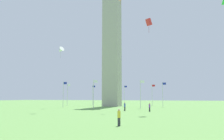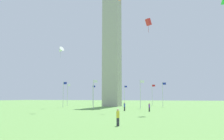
{
  "view_description": "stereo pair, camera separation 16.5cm",
  "coord_description": "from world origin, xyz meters",
  "px_view_note": "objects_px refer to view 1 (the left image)",
  "views": [
    {
      "loc": [
        22.01,
        -70.65,
        2.9
      ],
      "look_at": [
        0.0,
        0.0,
        11.42
      ],
      "focal_mm": 37.63,
      "sensor_mm": 36.0,
      "label": 1
    },
    {
      "loc": [
        22.16,
        -70.6,
        2.9
      ],
      "look_at": [
        0.0,
        0.0,
        11.42
      ],
      "focal_mm": 37.63,
      "sensor_mm": 36.0,
      "label": 2
    }
  ],
  "objects_px": {
    "flagpole_w": "(94,93)",
    "kite_white_delta": "(61,50)",
    "flagpole_nw": "(141,93)",
    "flagpole_s": "(68,94)",
    "person_blue_shirt": "(125,107)",
    "flagpole_n": "(163,93)",
    "kite_orange_diamond": "(121,0)",
    "obelisk_monument": "(112,35)",
    "kite_red_box": "(149,22)",
    "person_yellow_shirt": "(119,117)",
    "person_purple_shirt": "(150,107)",
    "flagpole_sw": "(63,93)",
    "flagpole_se": "(93,94)",
    "flagpole_ne": "(152,94)",
    "flagpole_e": "(124,94)"
  },
  "relations": [
    {
      "from": "flagpole_sw",
      "to": "kite_white_delta",
      "type": "height_order",
      "value": "kite_white_delta"
    },
    {
      "from": "kite_orange_diamond",
      "to": "flagpole_nw",
      "type": "bearing_deg",
      "value": 76.26
    },
    {
      "from": "flagpole_n",
      "to": "kite_orange_diamond",
      "type": "height_order",
      "value": "kite_orange_diamond"
    },
    {
      "from": "flagpole_n",
      "to": "flagpole_w",
      "type": "xyz_separation_m",
      "value": [
        -15.63,
        -15.63,
        0.0
      ]
    },
    {
      "from": "kite_white_delta",
      "to": "flagpole_w",
      "type": "bearing_deg",
      "value": -12.37
    },
    {
      "from": "flagpole_nw",
      "to": "kite_white_delta",
      "type": "xyz_separation_m",
      "value": [
        -22.1,
        -2.15,
        11.95
      ]
    },
    {
      "from": "kite_red_box",
      "to": "kite_white_delta",
      "type": "xyz_separation_m",
      "value": [
        -26.92,
        14.87,
        -0.84
      ]
    },
    {
      "from": "flagpole_ne",
      "to": "person_purple_shirt",
      "type": "distance_m",
      "value": 34.62
    },
    {
      "from": "flagpole_s",
      "to": "person_purple_shirt",
      "type": "distance_m",
      "value": 38.57
    },
    {
      "from": "flagpole_ne",
      "to": "flagpole_e",
      "type": "height_order",
      "value": "same"
    },
    {
      "from": "flagpole_ne",
      "to": "person_purple_shirt",
      "type": "height_order",
      "value": "flagpole_ne"
    },
    {
      "from": "flagpole_s",
      "to": "person_blue_shirt",
      "type": "distance_m",
      "value": 33.96
    },
    {
      "from": "flagpole_e",
      "to": "kite_red_box",
      "type": "height_order",
      "value": "kite_red_box"
    },
    {
      "from": "person_yellow_shirt",
      "to": "kite_white_delta",
      "type": "bearing_deg",
      "value": 33.96
    },
    {
      "from": "flagpole_ne",
      "to": "flagpole_s",
      "type": "height_order",
      "value": "same"
    },
    {
      "from": "flagpole_e",
      "to": "flagpole_sw",
      "type": "bearing_deg",
      "value": -112.5
    },
    {
      "from": "flagpole_n",
      "to": "flagpole_e",
      "type": "bearing_deg",
      "value": 135.0
    },
    {
      "from": "flagpole_e",
      "to": "person_purple_shirt",
      "type": "height_order",
      "value": "flagpole_e"
    },
    {
      "from": "flagpole_w",
      "to": "flagpole_nw",
      "type": "bearing_deg",
      "value": 22.5
    },
    {
      "from": "flagpole_s",
      "to": "obelisk_monument",
      "type": "bearing_deg",
      "value": -0.0
    },
    {
      "from": "flagpole_s",
      "to": "person_blue_shirt",
      "type": "relative_size",
      "value": 4.06
    },
    {
      "from": "flagpole_se",
      "to": "flagpole_sw",
      "type": "height_order",
      "value": "same"
    },
    {
      "from": "kite_red_box",
      "to": "kite_orange_diamond",
      "type": "distance_m",
      "value": 12.88
    },
    {
      "from": "person_purple_shirt",
      "to": "person_blue_shirt",
      "type": "height_order",
      "value": "person_blue_shirt"
    },
    {
      "from": "flagpole_e",
      "to": "flagpole_nw",
      "type": "distance_m",
      "value": 28.88
    },
    {
      "from": "kite_red_box",
      "to": "kite_white_delta",
      "type": "distance_m",
      "value": 30.77
    },
    {
      "from": "flagpole_sw",
      "to": "flagpole_nw",
      "type": "height_order",
      "value": "same"
    },
    {
      "from": "flagpole_ne",
      "to": "flagpole_e",
      "type": "bearing_deg",
      "value": 157.5
    },
    {
      "from": "flagpole_se",
      "to": "flagpole_w",
      "type": "bearing_deg",
      "value": -67.5
    },
    {
      "from": "flagpole_w",
      "to": "kite_white_delta",
      "type": "distance_m",
      "value": 16.46
    },
    {
      "from": "obelisk_monument",
      "to": "kite_red_box",
      "type": "bearing_deg",
      "value": -60.42
    },
    {
      "from": "flagpole_se",
      "to": "kite_orange_diamond",
      "type": "height_order",
      "value": "kite_orange_diamond"
    },
    {
      "from": "person_purple_shirt",
      "to": "person_blue_shirt",
      "type": "bearing_deg",
      "value": 79.02
    },
    {
      "from": "flagpole_n",
      "to": "person_yellow_shirt",
      "type": "xyz_separation_m",
      "value": [
        -0.16,
        -47.52,
        -3.15
      ]
    },
    {
      "from": "flagpole_nw",
      "to": "flagpole_s",
      "type": "bearing_deg",
      "value": 157.5
    },
    {
      "from": "flagpole_n",
      "to": "kite_red_box",
      "type": "xyz_separation_m",
      "value": [
        0.24,
        -28.07,
        12.79
      ]
    },
    {
      "from": "person_purple_shirt",
      "to": "kite_orange_diamond",
      "type": "height_order",
      "value": "kite_orange_diamond"
    },
    {
      "from": "flagpole_w",
      "to": "person_blue_shirt",
      "type": "height_order",
      "value": "flagpole_w"
    },
    {
      "from": "flagpole_nw",
      "to": "person_yellow_shirt",
      "type": "height_order",
      "value": "flagpole_nw"
    },
    {
      "from": "flagpole_w",
      "to": "kite_white_delta",
      "type": "bearing_deg",
      "value": 167.63
    },
    {
      "from": "flagpole_sw",
      "to": "flagpole_nw",
      "type": "distance_m",
      "value": 22.1
    },
    {
      "from": "flagpole_se",
      "to": "flagpole_ne",
      "type": "bearing_deg",
      "value": -0.0
    },
    {
      "from": "flagpole_n",
      "to": "person_yellow_shirt",
      "type": "distance_m",
      "value": 47.62
    },
    {
      "from": "kite_orange_diamond",
      "to": "flagpole_s",
      "type": "bearing_deg",
      "value": 138.82
    },
    {
      "from": "person_blue_shirt",
      "to": "flagpole_nw",
      "type": "bearing_deg",
      "value": -10.11
    },
    {
      "from": "flagpole_ne",
      "to": "kite_orange_diamond",
      "type": "bearing_deg",
      "value": -94.39
    },
    {
      "from": "flagpole_e",
      "to": "person_blue_shirt",
      "type": "xyz_separation_m",
      "value": [
        9.71,
        -38.02,
        -3.12
      ]
    },
    {
      "from": "flagpole_ne",
      "to": "person_purple_shirt",
      "type": "relative_size",
      "value": 4.34
    },
    {
      "from": "flagpole_n",
      "to": "flagpole_s",
      "type": "relative_size",
      "value": 1.0
    },
    {
      "from": "obelisk_monument",
      "to": "flagpole_w",
      "type": "bearing_deg",
      "value": -89.76
    }
  ]
}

